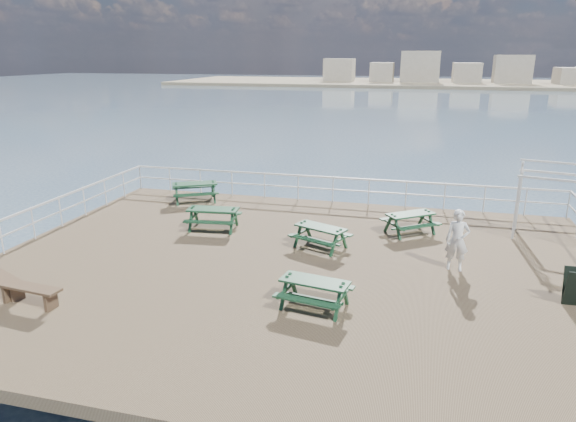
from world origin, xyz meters
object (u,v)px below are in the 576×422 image
Objects in this scene: flat_bench_far at (6,281)px; picnic_table_c at (410,219)px; picnic_table_a at (195,188)px; picnic_table_d at (321,232)px; flat_bench_near at (29,291)px; trellis_arbor at (550,205)px; picnic_table_e at (315,288)px; picnic_table_b at (213,214)px; person at (457,240)px.

picnic_table_c is at bearing 61.14° from flat_bench_far.
picnic_table_d is at bearing -61.74° from picnic_table_a.
picnic_table_c is 11.75m from flat_bench_near.
picnic_table_a is 0.88× the size of trellis_arbor.
flat_bench_near is 1.12× the size of flat_bench_far.
picnic_table_e reaches higher than flat_bench_near.
trellis_arbor reaches higher than picnic_table_b.
picnic_table_b is at bearing 171.12° from person.
picnic_table_a is 10.44m from picnic_table_e.
picnic_table_e reaches higher than flat_bench_far.
picnic_table_d is 1.09× the size of picnic_table_e.
person is at bearing 46.22° from flat_bench_far.
picnic_table_a is at bearing -172.90° from trellis_arbor.
person is (4.05, -0.75, 0.38)m from picnic_table_d.
flat_bench_near is (-6.76, -1.63, -0.14)m from picnic_table_e.
person is at bearing -17.64° from picnic_table_b.
trellis_arbor is (7.10, 2.70, 0.65)m from picnic_table_d.
trellis_arbor is 1.47× the size of person.
flat_bench_near is at bearing -114.81° from picnic_table_b.
flat_bench_far is 12.09m from person.
flat_bench_near is 15.65m from trellis_arbor.
flat_bench_far is at bearing -138.23° from trellis_arbor.
picnic_table_c reaches higher than picnic_table_d.
picnic_table_c is at bearing -159.82° from trellis_arbor.
trellis_arbor is (13.23, 8.32, 0.78)m from flat_bench_near.
picnic_table_b reaches higher than picnic_table_d.
trellis_arbor is at bearing 43.70° from picnic_table_d.
picnic_table_d is 0.77× the size of trellis_arbor.
person is (11.22, 4.48, 0.55)m from flat_bench_far.
flat_bench_far is at bearing -125.16° from picnic_table_a.
picnic_table_d is at bearing -146.48° from trellis_arbor.
picnic_table_d is at bearing -18.30° from picnic_table_b.
flat_bench_far is (-3.19, -6.07, -0.21)m from picnic_table_b.
picnic_table_c is 6.46m from picnic_table_e.
picnic_table_e is 9.33m from trellis_arbor.
picnic_table_a is 1.25× the size of picnic_table_e.
picnic_table_a is at bearing 107.82° from flat_bench_far.
picnic_table_d is 1.27× the size of flat_bench_far.
picnic_table_b is 0.89× the size of picnic_table_c.
picnic_table_d is 7.62m from trellis_arbor.
picnic_table_c is at bearing 117.39° from person.
picnic_table_d is (6.10, -3.99, -0.06)m from picnic_table_a.
picnic_table_b is 1.07× the size of person.
picnic_table_d is 8.88m from flat_bench_far.
picnic_table_d is 8.32m from flat_bench_near.
picnic_table_a is 1.30× the size of person.
picnic_table_d is at bearing -178.57° from picnic_table_c.
picnic_table_a is 1.44× the size of flat_bench_far.
picnic_table_d is (-2.70, -2.12, -0.01)m from picnic_table_c.
person is (10.14, -4.75, 0.32)m from picnic_table_a.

